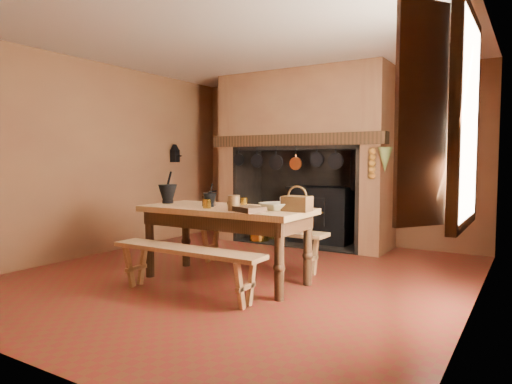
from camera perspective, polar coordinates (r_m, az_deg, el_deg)
floor at (r=5.55m, az=-1.76°, el=-10.36°), size 5.50×5.50×0.00m
ceiling at (r=5.56m, az=-1.83°, el=18.82°), size 5.50×5.50×0.00m
back_wall at (r=7.82m, az=9.40°, el=4.12°), size 5.00×0.02×2.80m
wall_left at (r=7.07m, az=-19.00°, el=3.97°), size 0.02×5.50×2.80m
wall_right at (r=4.51m, az=25.82°, el=3.90°), size 0.02×5.50×2.80m
wall_front at (r=3.44m, az=-28.04°, el=3.92°), size 5.00×0.02×2.80m
chimney_breast at (r=7.55m, az=6.04°, el=7.28°), size 2.95×0.96×2.80m
iron_range at (r=7.61m, az=8.17°, el=-2.78°), size 1.12×0.55×1.60m
hearth_pans at (r=7.92m, az=0.74°, el=-5.32°), size 0.51×0.62×0.20m
hanging_pans at (r=7.11m, az=3.98°, el=3.86°), size 1.92×0.29×0.27m
onion_string at (r=6.58m, az=14.31°, el=3.47°), size 0.12×0.10×0.46m
herb_bunch at (r=6.53m, az=15.82°, el=3.88°), size 0.20×0.20×0.35m
window at (r=4.15m, az=23.27°, el=8.15°), size 0.39×1.75×1.76m
wall_coffee_mill at (r=8.09m, az=-10.11°, el=4.93°), size 0.23×0.16×0.31m
work_table at (r=5.19m, az=-3.79°, el=-3.35°), size 1.96×0.87×0.85m
bench_front at (r=4.71m, az=-8.72°, el=-8.39°), size 1.76×0.31×0.49m
bench_back at (r=5.80m, az=0.20°, el=-5.81°), size 1.84×0.32×0.52m
mortar_large at (r=5.70m, az=-10.98°, el=-0.08°), size 0.23×0.23×0.39m
mortar_small at (r=5.20m, az=-5.78°, el=-0.89°), size 0.16×0.16×0.27m
coffee_grinder at (r=5.30m, az=-5.89°, el=-0.99°), size 0.17×0.14×0.19m
brass_mug_a at (r=5.05m, az=-6.17°, el=-1.46°), size 0.11×0.11×0.10m
brass_mug_b at (r=5.38m, az=-1.50°, el=-1.17°), size 0.09×0.09×0.09m
mixing_bowl at (r=4.82m, az=2.52°, el=-1.82°), size 0.43×0.43×0.08m
stoneware_crock at (r=4.80m, az=-2.79°, el=-1.37°), size 0.17×0.17×0.16m
glass_jar at (r=4.90m, az=3.46°, el=-1.41°), size 0.08×0.08×0.14m
wicker_basket at (r=4.74m, az=5.15°, el=-1.35°), size 0.29×0.21×0.27m
wooden_tray at (r=4.68m, az=-0.89°, el=-2.15°), size 0.39×0.34×0.06m
brass_cup at (r=4.95m, az=-3.01°, el=-1.64°), size 0.11×0.11×0.09m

